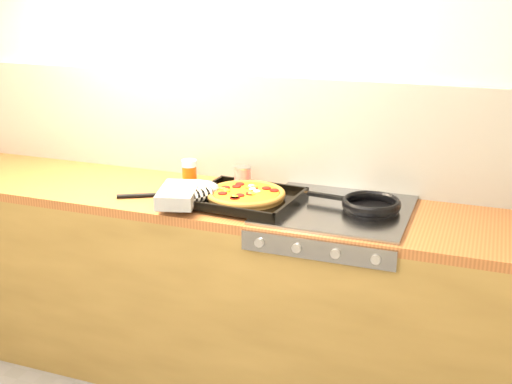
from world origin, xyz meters
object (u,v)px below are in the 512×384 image
at_px(pizza_on_tray, 228,195).
at_px(juice_glass, 189,172).
at_px(frying_pan, 370,205).
at_px(tomato_can, 242,178).

relative_size(pizza_on_tray, juice_glass, 4.97).
xyz_separation_m(frying_pan, juice_glass, (-0.87, 0.10, 0.02)).
xyz_separation_m(pizza_on_tray, juice_glass, (-0.28, 0.21, 0.01)).
distance_m(frying_pan, tomato_can, 0.62).
bearing_deg(juice_glass, pizza_on_tray, -36.17).
height_order(frying_pan, juice_glass, juice_glass).
distance_m(pizza_on_tray, juice_glass, 0.35).
bearing_deg(pizza_on_tray, tomato_can, 95.11).
distance_m(tomato_can, juice_glass, 0.26).
bearing_deg(pizza_on_tray, frying_pan, 10.43).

